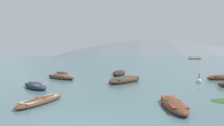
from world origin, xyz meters
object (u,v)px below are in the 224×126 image
rowboat_8 (35,86)px  rowboat_5 (125,80)px  rowboat_7 (173,104)px  mooring_buoy (199,81)px  ferry_0 (195,59)px  rowboat_0 (41,101)px  rowboat_4 (62,73)px  rowboat_6 (61,77)px  rowboat_3 (119,73)px

rowboat_8 → rowboat_5: bearing=30.8°
rowboat_7 → mooring_buoy: mooring_buoy is taller
rowboat_5 → ferry_0: (50.14, 138.41, 0.23)m
rowboat_7 → rowboat_8: rowboat_8 is taller
rowboat_0 → rowboat_4: bearing=107.1°
rowboat_4 → rowboat_5: 10.60m
rowboat_6 → rowboat_0: bearing=-73.8°
ferry_0 → mooring_buoy: bearing=-107.5°
rowboat_7 → rowboat_0: bearing=179.6°
rowboat_5 → mooring_buoy: bearing=3.6°
rowboat_7 → rowboat_8: 9.90m
rowboat_4 → ferry_0: 144.35m
rowboat_3 → mooring_buoy: bearing=-38.4°
rowboat_6 → rowboat_8: size_ratio=1.38×
rowboat_3 → rowboat_4: size_ratio=1.37×
rowboat_4 → rowboat_5: (8.40, -6.46, 0.07)m
rowboat_3 → ferry_0: size_ratio=0.44×
rowboat_5 → mooring_buoy: (6.50, 0.41, -0.11)m
mooring_buoy → rowboat_7: bearing=-115.3°
rowboat_4 → ferry_0: (58.54, 131.95, 0.30)m
rowboat_0 → rowboat_8: (-2.55, 4.19, 0.05)m
rowboat_4 → rowboat_5: size_ratio=0.66×
rowboat_7 → rowboat_3: bearing=103.5°
rowboat_4 → ferry_0: size_ratio=0.32×
rowboat_7 → mooring_buoy: bearing=64.7°
rowboat_5 → ferry_0: bearing=70.1°
rowboat_3 → rowboat_5: rowboat_3 is taller
rowboat_4 → rowboat_6: size_ratio=0.69×
rowboat_0 → ferry_0: size_ratio=0.34×
rowboat_6 → rowboat_3: bearing=36.0°
rowboat_4 → rowboat_5: rowboat_5 is taller
rowboat_3 → rowboat_7: rowboat_3 is taller
rowboat_0 → rowboat_3: 14.69m
rowboat_4 → rowboat_3: bearing=-0.8°
ferry_0 → rowboat_5: bearing=-109.9°
rowboat_0 → rowboat_3: bearing=78.5°
rowboat_4 → rowboat_5: bearing=-37.6°
mooring_buoy → rowboat_0: bearing=-141.0°
mooring_buoy → rowboat_4: bearing=157.9°
rowboat_5 → rowboat_8: 7.54m
rowboat_4 → rowboat_6: bearing=-70.7°
rowboat_0 → rowboat_8: size_ratio=1.02×
rowboat_0 → rowboat_6: size_ratio=0.74×
rowboat_8 → mooring_buoy: mooring_buoy is taller
rowboat_5 → rowboat_0: bearing=-116.0°
rowboat_0 → rowboat_5: rowboat_5 is taller
rowboat_0 → rowboat_5: bearing=64.0°
rowboat_0 → rowboat_7: size_ratio=0.96×
rowboat_7 → ferry_0: 154.06m
rowboat_5 → rowboat_7: rowboat_5 is taller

